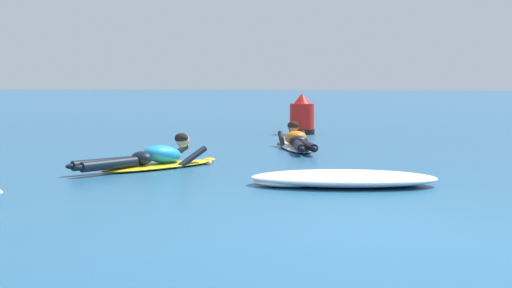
{
  "coord_description": "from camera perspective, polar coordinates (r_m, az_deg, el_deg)",
  "views": [
    {
      "loc": [
        -0.1,
        -6.41,
        1.32
      ],
      "look_at": [
        -2.04,
        5.96,
        0.22
      ],
      "focal_mm": 53.14,
      "sensor_mm": 36.0,
      "label": 1
    }
  ],
  "objects": [
    {
      "name": "ground_plane",
      "position": [
        16.47,
        9.21,
        0.38
      ],
      "size": [
        120.0,
        120.0,
        0.0
      ],
      "primitive_type": "plane",
      "color": "#235B84"
    },
    {
      "name": "surfer_near",
      "position": [
        11.07,
        -7.72,
        -1.14
      ],
      "size": [
        1.8,
        2.34,
        0.55
      ],
      "color": "yellow",
      "rests_on": "ground"
    },
    {
      "name": "surfer_far",
      "position": [
        13.91,
        3.11,
        0.15
      ],
      "size": [
        1.02,
        2.66,
        0.55
      ],
      "color": "silver",
      "rests_on": "ground"
    },
    {
      "name": "whitewater_mid_left",
      "position": [
        9.32,
        6.63,
        -2.61
      ],
      "size": [
        2.37,
        1.22,
        0.19
      ],
      "color": "white",
      "rests_on": "ground"
    },
    {
      "name": "channel_marker_buoy",
      "position": [
        17.63,
        3.48,
        1.96
      ],
      "size": [
        0.6,
        0.6,
        0.95
      ],
      "color": "red",
      "rests_on": "ground"
    }
  ]
}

